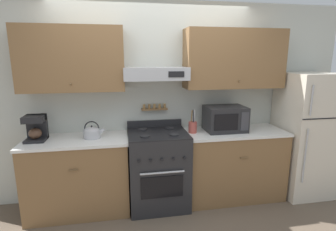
{
  "coord_description": "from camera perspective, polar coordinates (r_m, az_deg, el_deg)",
  "views": [
    {
      "loc": [
        -0.43,
        -2.76,
        1.85
      ],
      "look_at": [
        0.12,
        0.26,
        1.17
      ],
      "focal_mm": 28.0,
      "sensor_mm": 36.0,
      "label": 1
    }
  ],
  "objects": [
    {
      "name": "utensil_crock",
      "position": [
        3.32,
        5.39,
        -2.44
      ],
      "size": [
        0.11,
        0.11,
        0.29
      ],
      "color": "#B24C42",
      "rests_on": "counter_right"
    },
    {
      "name": "ground_plane",
      "position": [
        3.35,
        -1.36,
        -21.0
      ],
      "size": [
        16.0,
        16.0,
        0.0
      ],
      "primitive_type": "plane",
      "color": "brown"
    },
    {
      "name": "stove_range",
      "position": [
        3.37,
        -2.17,
        -11.51
      ],
      "size": [
        0.72,
        0.68,
        1.04
      ],
      "color": "#232326",
      "rests_on": "ground_plane"
    },
    {
      "name": "microwave",
      "position": [
        3.46,
        12.31,
        -0.67
      ],
      "size": [
        0.51,
        0.38,
        0.32
      ],
      "color": "#232326",
      "rests_on": "counter_right"
    },
    {
      "name": "counter_right",
      "position": [
        3.67,
        13.9,
        -10.12
      ],
      "size": [
        1.3,
        0.62,
        0.92
      ],
      "color": "brown",
      "rests_on": "ground_plane"
    },
    {
      "name": "refrigerator",
      "position": [
        4.04,
        27.86,
        -3.63
      ],
      "size": [
        0.69,
        0.69,
        1.66
      ],
      "color": "beige",
      "rests_on": "ground_plane"
    },
    {
      "name": "counter_left",
      "position": [
        3.42,
        -18.82,
        -12.18
      ],
      "size": [
        1.2,
        0.62,
        0.92
      ],
      "color": "brown",
      "rests_on": "ground_plane"
    },
    {
      "name": "coffee_maker",
      "position": [
        3.36,
        -26.82,
        -2.37
      ],
      "size": [
        0.22,
        0.24,
        0.29
      ],
      "color": "black",
      "rests_on": "counter_left"
    },
    {
      "name": "tea_kettle",
      "position": [
        3.22,
        -16.17,
        -3.48
      ],
      "size": [
        0.25,
        0.2,
        0.2
      ],
      "color": "#B7B7BC",
      "rests_on": "counter_left"
    },
    {
      "name": "wall_back",
      "position": [
        3.39,
        -2.61,
        6.21
      ],
      "size": [
        5.2,
        0.46,
        2.55
      ],
      "color": "silver",
      "rests_on": "ground_plane"
    }
  ]
}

